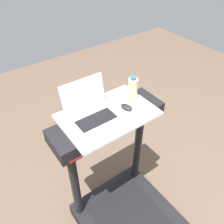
# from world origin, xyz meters

# --- Properties ---
(desk_board) EXTENTS (0.68, 0.45, 0.02)m
(desk_board) POSITION_xyz_m (0.00, 0.70, 1.16)
(desk_board) COLOR white
(desk_board) RESTS_ON treadmill_base
(laptop) EXTENTS (0.34, 0.29, 0.25)m
(laptop) POSITION_xyz_m (-0.11, 0.74, 1.22)
(laptop) COLOR #B7B7BC
(laptop) RESTS_ON desk_board
(computer_mouse) EXTENTS (0.08, 0.11, 0.03)m
(computer_mouse) POSITION_xyz_m (0.14, 0.67, 1.19)
(computer_mouse) COLOR black
(computer_mouse) RESTS_ON desk_board
(water_bottle) EXTENTS (0.08, 0.08, 0.21)m
(water_bottle) POSITION_xyz_m (0.24, 0.72, 1.27)
(water_bottle) COLOR beige
(water_bottle) RESTS_ON desk_board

